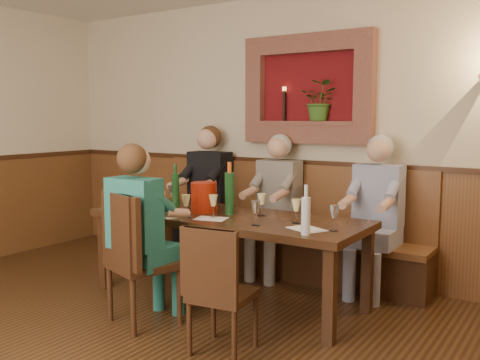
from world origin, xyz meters
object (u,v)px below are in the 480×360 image
Objects in this scene: dining_table at (227,223)px; wine_bottle_green_b at (176,189)px; person_bench_mid at (274,218)px; chair_near_left at (142,286)px; person_bench_left at (205,207)px; wine_bottle_green_a at (230,192)px; person_chair_front at (144,250)px; chair_near_right at (222,316)px; spittoon_bucket at (204,197)px; bench at (280,242)px; water_bottle at (306,215)px; person_bench_right at (374,229)px.

dining_table is 0.71m from wine_bottle_green_b.
chair_near_left is at bearing -97.99° from person_bench_mid.
person_bench_left is 3.32× the size of wine_bottle_green_a.
wine_bottle_green_b is at bearing 115.64° from person_chair_front.
spittoon_bucket is (-0.82, 0.88, 0.63)m from chair_near_right.
bench is 11.52× the size of spittoon_bucket.
wine_bottle_green_b is 1.63m from water_bottle.
spittoon_bucket is at bearing 91.19° from person_chair_front.
person_bench_right is 1.03× the size of person_chair_front.
water_bottle is (0.91, -0.38, -0.04)m from wine_bottle_green_a.
wine_bottle_green_a is (0.25, 0.03, 0.06)m from spittoon_bucket.
chair_near_left is 0.73× the size of person_bench_mid.
wine_bottle_green_a reaches higher than spittoon_bucket.
dining_table is 1.68× the size of person_bench_right.
dining_table is 1.31m from person_bench_right.
person_bench_left is (-0.87, 0.84, -0.06)m from dining_table.
wine_bottle_green_b is at bearing 166.34° from spittoon_bucket.
person_bench_mid is at bearing 100.29° from chair_near_left.
person_chair_front is at bearing -68.41° from person_bench_left.
dining_table is 1.21m from person_bench_left.
spittoon_bucket is at bearing 108.97° from chair_near_left.
person_bench_left reaches higher than chair_near_right.
person_bench_left is at bearing -172.96° from bench.
person_bench_mid is at bearing 0.15° from person_bench_left.
spittoon_bucket is at bearing 163.65° from water_bottle.
person_bench_mid is (0.23, 1.64, 0.28)m from chair_near_left.
dining_table is 1.61× the size of person_bench_left.
bench is at bearing 82.28° from person_chair_front.
person_bench_left is 1.07× the size of person_chair_front.
water_bottle reaches higher than chair_near_left.
person_chair_front is (-0.22, -1.62, -0.01)m from person_bench_mid.
person_bench_right is at bearing 85.44° from water_bottle.
person_chair_front is at bearing -106.69° from dining_table.
person_bench_mid is (-0.01, 0.84, -0.09)m from dining_table.
water_bottle is at bearing -15.66° from wine_bottle_green_b.
person_chair_front is (-0.80, 0.10, 0.32)m from chair_near_right.
dining_table is 2.33× the size of chair_near_left.
wine_bottle_green_a is at bearing -89.31° from person_bench_mid.
chair_near_right is (0.81, -0.08, -0.04)m from chair_near_left.
person_bench_left reaches higher than person_bench_right.
wine_bottle_green_b is at bearing 164.34° from water_bottle.
chair_near_right is 3.37× the size of spittoon_bucket.
wine_bottle_green_b is at bearing -73.61° from person_bench_left.
bench is 3.42× the size of chair_near_right.
dining_table is 2.74× the size of chair_near_right.
person_bench_left is (-0.87, -0.11, 0.29)m from bench.
person_bench_mid is 3.95× the size of water_bottle.
spittoon_bucket is 1.21m from water_bottle.
person_bench_left reaches higher than dining_table.
person_bench_mid reaches higher than wine_bottle_green_a.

